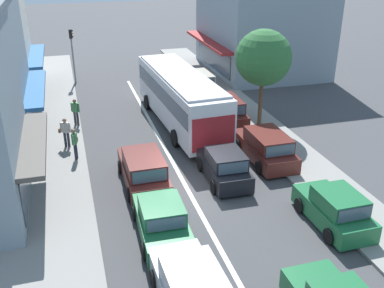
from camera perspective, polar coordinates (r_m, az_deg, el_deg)
The scene contains 18 objects.
ground_plane at distance 20.35m, azimuth -0.49°, elevation -5.93°, with size 140.00×140.00×0.00m, color #3F3F42.
lane_centre_line at distance 23.78m, azimuth -3.07°, elevation -1.23°, with size 0.20×28.00×0.01m, color silver.
sidewalk_left at distance 25.19m, azimuth -19.39°, elevation -0.97°, with size 5.20×44.00×0.14m, color gray.
kerb_right at distance 27.36m, azimuth 8.70°, elevation 2.19°, with size 2.80×44.00×0.12m, color gray.
building_right_far at distance 39.17m, azimuth 8.89°, elevation 15.73°, with size 9.51×10.30×9.11m.
city_bus at distance 26.92m, azimuth -1.50°, elevation 6.22°, with size 3.15×10.97×3.23m.
sedan_adjacent_lane_trail at distance 17.18m, azimuth -3.87°, elevation -9.69°, with size 1.99×4.25×1.47m.
wagon_queue_gap_filler at distance 20.59m, azimuth -6.19°, elevation -3.32°, with size 1.95×4.51×1.58m.
hatchback_adjacent_lane_lead at distance 20.92m, azimuth 4.13°, elevation -2.87°, with size 1.87×3.73×1.54m.
parked_hatchback_kerb_front at distance 18.57m, azimuth 17.65°, elevation -7.90°, with size 1.84×3.71×1.54m.
parked_wagon_kerb_second at distance 23.05m, azimuth 9.33°, elevation -0.36°, with size 1.94×4.50×1.58m.
parked_wagon_kerb_third at distance 27.87m, azimuth 4.14°, elevation 4.34°, with size 2.01×4.53×1.58m.
parked_wagon_kerb_rear at distance 33.25m, azimuth 0.77°, elevation 7.75°, with size 2.01×4.54×1.58m.
traffic_light_downstreet at distance 36.32m, azimuth -14.99°, elevation 11.81°, with size 0.33×0.24×4.20m.
street_tree_right at distance 26.33m, azimuth 9.05°, elevation 10.74°, with size 3.24×3.24×5.82m.
pedestrian_with_handbag_near at distance 23.29m, azimuth -14.67°, elevation 0.27°, with size 0.32×0.66×1.63m.
pedestrian_browsing_midblock at distance 24.79m, azimuth -15.77°, elevation 1.64°, with size 0.65×0.40×1.63m.
pedestrian_far_walker at distance 27.66m, azimuth -14.58°, elevation 4.15°, with size 0.50×0.38×1.63m.
Camera 1 is at (-4.67, -16.93, 10.28)m, focal length 42.00 mm.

